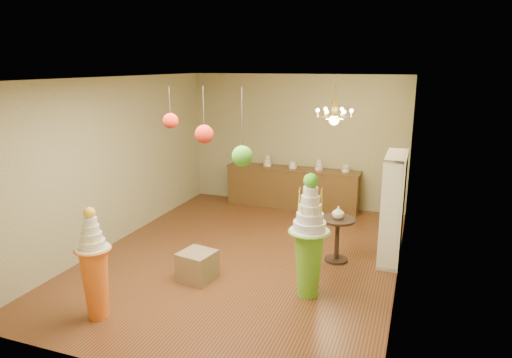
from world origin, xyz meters
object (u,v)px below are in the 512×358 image
(pedestal_orange, at_px, (95,274))
(sideboard, at_px, (292,187))
(pedestal_green, at_px, (309,247))
(round_table, at_px, (337,234))

(pedestal_orange, relative_size, sideboard, 0.49)
(pedestal_green, xyz_separation_m, round_table, (0.17, 1.31, -0.25))
(pedestal_green, xyz_separation_m, pedestal_orange, (-2.43, -1.50, -0.13))
(pedestal_orange, xyz_separation_m, round_table, (2.60, 2.81, -0.13))
(pedestal_green, distance_m, sideboard, 4.16)
(sideboard, bearing_deg, pedestal_green, -71.31)
(pedestal_orange, bearing_deg, pedestal_green, 31.71)
(pedestal_green, height_order, round_table, pedestal_green)
(pedestal_green, relative_size, round_table, 2.40)
(round_table, bearing_deg, pedestal_green, -97.50)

